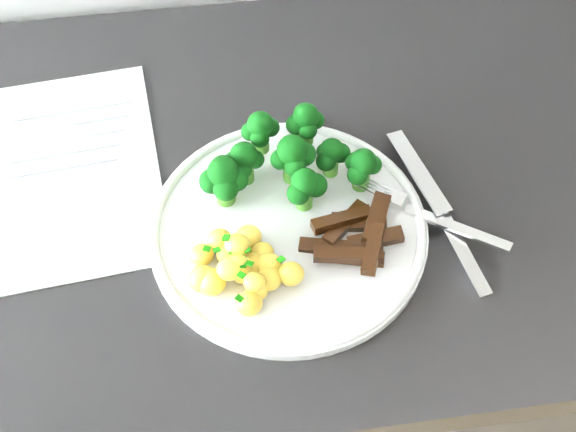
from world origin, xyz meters
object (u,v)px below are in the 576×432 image
at_px(counter, 324,346).
at_px(fork, 435,217).
at_px(plate, 288,228).
at_px(knife, 449,229).
at_px(beef_strips, 356,235).
at_px(recipe_paper, 64,171).
at_px(broccoli, 283,158).
at_px(potatoes, 243,267).

bearing_deg(counter, fork, -46.86).
relative_size(plate, knife, 1.32).
bearing_deg(beef_strips, counter, 88.03).
distance_m(recipe_paper, broccoli, 0.25).
bearing_deg(recipe_paper, fork, -18.51).
relative_size(potatoes, knife, 0.51).
xyz_separation_m(broccoli, fork, (0.15, -0.08, -0.03)).
height_order(counter, beef_strips, beef_strips).
relative_size(counter, recipe_paper, 7.67).
xyz_separation_m(broccoli, beef_strips, (0.06, -0.09, -0.03)).
xyz_separation_m(broccoli, potatoes, (-0.06, -0.11, -0.03)).
height_order(broccoli, knife, broccoli).
relative_size(recipe_paper, beef_strips, 2.87).
height_order(counter, plate, plate).
xyz_separation_m(plate, broccoli, (0.00, 0.06, 0.04)).
height_order(recipe_paper, beef_strips, beef_strips).
xyz_separation_m(recipe_paper, broccoli, (0.24, -0.06, 0.05)).
xyz_separation_m(potatoes, fork, (0.21, 0.04, -0.01)).
bearing_deg(fork, beef_strips, -171.79).
distance_m(broccoli, knife, 0.19).
height_order(recipe_paper, plate, plate).
height_order(potatoes, fork, potatoes).
bearing_deg(potatoes, fork, 9.83).
xyz_separation_m(counter, plate, (-0.07, -0.07, 0.46)).
height_order(beef_strips, knife, beef_strips).
bearing_deg(plate, knife, -8.55).
xyz_separation_m(counter, beef_strips, (-0.00, -0.10, 0.48)).
bearing_deg(fork, knife, -36.73).
bearing_deg(counter, knife, -45.60).
bearing_deg(plate, potatoes, -136.06).
relative_size(recipe_paper, broccoli, 1.63).
xyz_separation_m(counter, fork, (0.08, -0.09, 0.47)).
bearing_deg(beef_strips, plate, 157.87).
bearing_deg(knife, fork, 143.27).
relative_size(broccoli, fork, 1.33).
relative_size(beef_strips, fork, 0.76).
bearing_deg(beef_strips, potatoes, -169.01).
distance_m(recipe_paper, fork, 0.41).
bearing_deg(knife, beef_strips, -178.81).
bearing_deg(recipe_paper, beef_strips, -25.17).
bearing_deg(counter, broccoli, -169.83).
height_order(counter, recipe_paper, recipe_paper).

